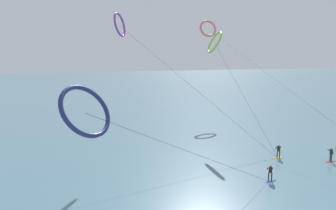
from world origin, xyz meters
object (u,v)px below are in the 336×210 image
surfer_amber (278,152)px  kite_lime (215,42)px  surfer_cobalt (270,174)px  kite_coral (208,29)px  surfer_crimson (331,155)px  kite_navy (86,111)px  kite_violet (120,25)px

surfer_amber → kite_lime: bearing=-17.3°
surfer_cobalt → kite_coral: kite_coral is taller
surfer_crimson → kite_navy: size_ratio=0.09×
kite_navy → kite_coral: (25.54, 43.63, 7.92)m
surfer_crimson → kite_violet: size_ratio=0.09×
kite_navy → kite_lime: (19.47, 26.64, 4.65)m
kite_coral → kite_violet: 28.29m
surfer_cobalt → kite_lime: bearing=112.7°
surfer_crimson → surfer_amber: bearing=-102.9°
surfer_crimson → kite_coral: size_ratio=0.03×
kite_coral → surfer_crimson: bearing=-89.6°
surfer_amber → kite_violet: (-17.18, 10.53, 15.23)m
kite_navy → kite_coral: size_ratio=0.37×
surfer_crimson → kite_lime: size_ratio=0.11×
kite_coral → kite_lime: bearing=-112.5°
kite_violet → surfer_crimson: bearing=-91.6°
surfer_amber → surfer_cobalt: size_ratio=1.00×
kite_lime → kite_coral: bearing=163.8°
surfer_cobalt → kite_violet: bearing=156.2°
kite_navy → surfer_cobalt: bearing=-17.7°
surfer_cobalt → kite_violet: 25.42m
kite_violet → kite_lime: bearing=-50.9°
surfer_cobalt → kite_coral: 40.21m
surfer_crimson → kite_lime: 22.04m
surfer_amber → kite_lime: kite_lime is taller
surfer_crimson → kite_coral: (-1.82, 32.76, 16.50)m
surfer_amber → kite_navy: size_ratio=0.09×
kite_lime → kite_violet: kite_violet is taller
surfer_cobalt → kite_violet: kite_violet is taller
surfer_crimson → surfer_cobalt: size_ratio=1.00×
surfer_crimson → surfer_cobalt: 10.43m
surfer_cobalt → kite_navy: size_ratio=0.09×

